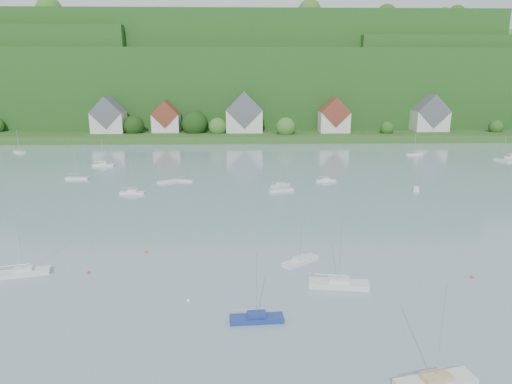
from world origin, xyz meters
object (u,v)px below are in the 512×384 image
near_sailboat_2 (436,382)px  near_sailboat_4 (339,283)px  near_sailboat_3 (300,260)px  near_sailboat_6 (24,272)px  near_sailboat_1 (257,318)px

near_sailboat_2 → near_sailboat_4: (-4.53, 19.47, 0.02)m
near_sailboat_2 → near_sailboat_3: near_sailboat_2 is taller
near_sailboat_3 → near_sailboat_6: 39.06m
near_sailboat_6 → near_sailboat_4: bearing=-21.6°
near_sailboat_1 → near_sailboat_6: bearing=154.2°
near_sailboat_1 → near_sailboat_6: size_ratio=0.89×
near_sailboat_1 → near_sailboat_3: near_sailboat_3 is taller
near_sailboat_1 → near_sailboat_2: 19.24m
near_sailboat_3 → near_sailboat_4: size_ratio=0.79×
near_sailboat_2 → near_sailboat_6: size_ratio=1.08×
near_sailboat_2 → near_sailboat_3: (-8.60, 27.29, -0.05)m
near_sailboat_2 → near_sailboat_6: near_sailboat_2 is taller
near_sailboat_1 → near_sailboat_2: size_ratio=0.82×
near_sailboat_1 → near_sailboat_4: 13.70m
near_sailboat_3 → near_sailboat_6: bearing=146.4°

